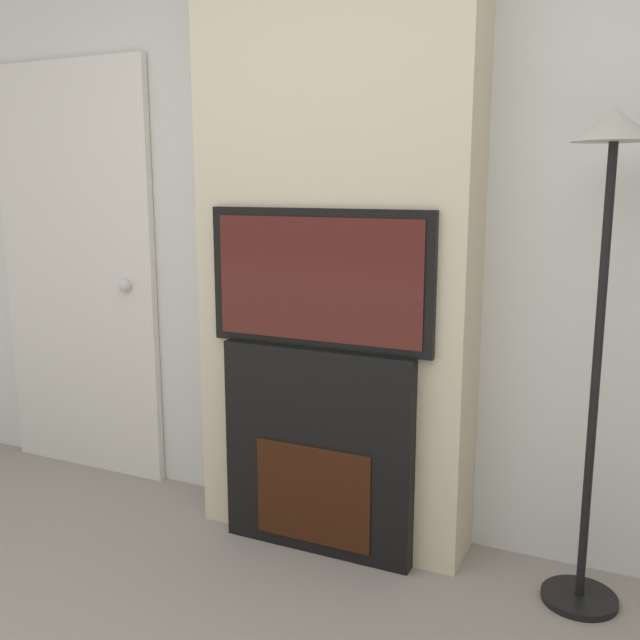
{
  "coord_description": "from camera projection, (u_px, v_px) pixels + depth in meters",
  "views": [
    {
      "loc": [
        1.15,
        -0.73,
        1.47
      ],
      "look_at": [
        0.0,
        1.71,
        0.95
      ],
      "focal_mm": 40.0,
      "sensor_mm": 36.0,
      "label": 1
    }
  ],
  "objects": [
    {
      "name": "floor_lamp",
      "position": [
        606.0,
        250.0,
        2.3
      ],
      "size": [
        0.27,
        0.27,
        1.7
      ],
      "color": "black",
      "rests_on": "ground_plane"
    },
    {
      "name": "television",
      "position": [
        320.0,
        279.0,
        2.72
      ],
      "size": [
        0.92,
        0.07,
        0.53
      ],
      "color": "black",
      "rests_on": "fireplace"
    },
    {
      "name": "entry_door",
      "position": [
        78.0,
        273.0,
        3.58
      ],
      "size": [
        0.95,
        0.09,
        2.04
      ],
      "color": "silver",
      "rests_on": "ground_plane"
    },
    {
      "name": "wall_back",
      "position": [
        352.0,
        212.0,
        2.95
      ],
      "size": [
        6.0,
        0.06,
        2.7
      ],
      "color": "silver",
      "rests_on": "ground_plane"
    },
    {
      "name": "chimney_breast",
      "position": [
        335.0,
        213.0,
        2.8
      ],
      "size": [
        1.12,
        0.29,
        2.7
      ],
      "color": "beige",
      "rests_on": "ground_plane"
    },
    {
      "name": "fireplace",
      "position": [
        320.0,
        450.0,
        2.85
      ],
      "size": [
        0.79,
        0.15,
        0.84
      ],
      "color": "black",
      "rests_on": "ground_plane"
    }
  ]
}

